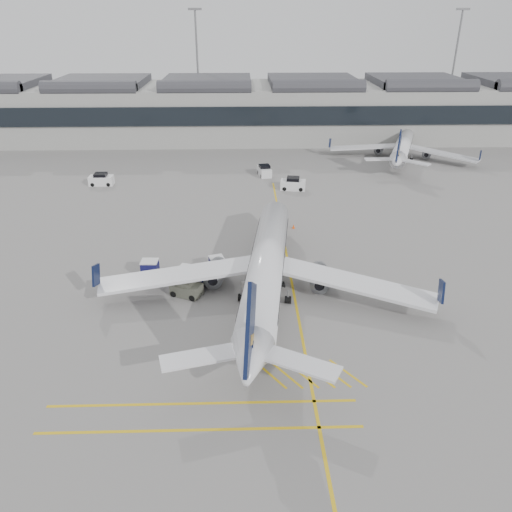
{
  "coord_description": "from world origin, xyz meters",
  "views": [
    {
      "loc": [
        5.06,
        -37.23,
        25.19
      ],
      "look_at": [
        6.27,
        5.48,
        4.0
      ],
      "focal_mm": 35.0,
      "sensor_mm": 36.0,
      "label": 1
    }
  ],
  "objects_px": {
    "ramp_agent_a": "(268,280)",
    "pushback_tug": "(187,289)",
    "baggage_cart_a": "(217,263)",
    "ramp_agent_b": "(248,296)",
    "airliner_main": "(266,268)",
    "belt_loader": "(259,285)"
  },
  "relations": [
    {
      "from": "baggage_cart_a",
      "to": "ramp_agent_a",
      "type": "xyz_separation_m",
      "value": [
        5.31,
        -3.66,
        -0.09
      ]
    },
    {
      "from": "airliner_main",
      "to": "baggage_cart_a",
      "type": "relative_size",
      "value": 18.59
    },
    {
      "from": "baggage_cart_a",
      "to": "ramp_agent_b",
      "type": "xyz_separation_m",
      "value": [
        3.23,
        -6.75,
        -0.04
      ]
    },
    {
      "from": "baggage_cart_a",
      "to": "pushback_tug",
      "type": "relative_size",
      "value": 0.57
    },
    {
      "from": "belt_loader",
      "to": "ramp_agent_b",
      "type": "bearing_deg",
      "value": -116.48
    },
    {
      "from": "belt_loader",
      "to": "ramp_agent_a",
      "type": "height_order",
      "value": "belt_loader"
    },
    {
      "from": "ramp_agent_a",
      "to": "pushback_tug",
      "type": "height_order",
      "value": "ramp_agent_a"
    },
    {
      "from": "baggage_cart_a",
      "to": "ramp_agent_b",
      "type": "height_order",
      "value": "ramp_agent_b"
    },
    {
      "from": "belt_loader",
      "to": "ramp_agent_a",
      "type": "xyz_separation_m",
      "value": [
        0.94,
        0.47,
        0.28
      ]
    },
    {
      "from": "pushback_tug",
      "to": "ramp_agent_b",
      "type": "bearing_deg",
      "value": 7.32
    },
    {
      "from": "ramp_agent_a",
      "to": "ramp_agent_b",
      "type": "xyz_separation_m",
      "value": [
        -2.08,
        -3.09,
        0.05
      ]
    },
    {
      "from": "airliner_main",
      "to": "belt_loader",
      "type": "height_order",
      "value": "airliner_main"
    },
    {
      "from": "belt_loader",
      "to": "pushback_tug",
      "type": "bearing_deg",
      "value": -176.27
    },
    {
      "from": "airliner_main",
      "to": "pushback_tug",
      "type": "xyz_separation_m",
      "value": [
        -7.78,
        -0.13,
        -2.05
      ]
    },
    {
      "from": "ramp_agent_b",
      "to": "pushback_tug",
      "type": "relative_size",
      "value": 0.51
    },
    {
      "from": "ramp_agent_b",
      "to": "pushback_tug",
      "type": "xyz_separation_m",
      "value": [
        -5.95,
        1.77,
        -0.14
      ]
    },
    {
      "from": "airliner_main",
      "to": "belt_loader",
      "type": "xyz_separation_m",
      "value": [
        -0.69,
        0.71,
        -2.25
      ]
    },
    {
      "from": "airliner_main",
      "to": "belt_loader",
      "type": "distance_m",
      "value": 2.46
    },
    {
      "from": "ramp_agent_a",
      "to": "pushback_tug",
      "type": "bearing_deg",
      "value": 144.22
    },
    {
      "from": "airliner_main",
      "to": "ramp_agent_a",
      "type": "bearing_deg",
      "value": 85.06
    },
    {
      "from": "baggage_cart_a",
      "to": "pushback_tug",
      "type": "bearing_deg",
      "value": -136.4
    },
    {
      "from": "belt_loader",
      "to": "ramp_agent_b",
      "type": "xyz_separation_m",
      "value": [
        -1.13,
        -2.62,
        0.33
      ]
    }
  ]
}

